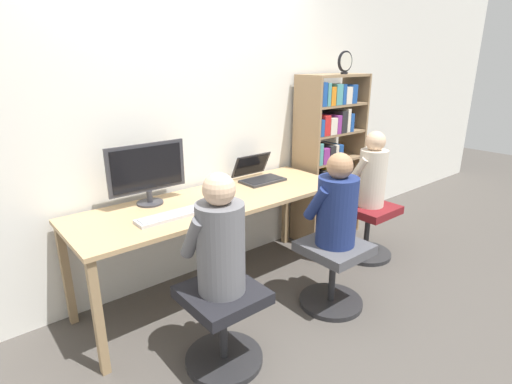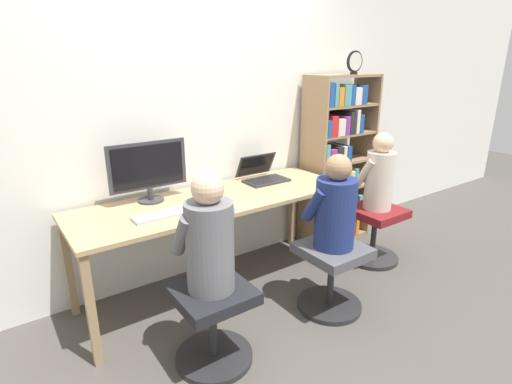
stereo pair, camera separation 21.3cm
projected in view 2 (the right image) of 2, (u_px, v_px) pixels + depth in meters
ground_plane at (243, 309)px, 2.93m from camera, size 14.00×14.00×0.00m
wall_back at (187, 119)px, 3.11m from camera, size 10.00×0.05×2.60m
desk at (216, 207)px, 2.98m from camera, size 2.11×0.70×0.77m
desktop_monitor at (148, 170)px, 2.82m from camera, size 0.57×0.19×0.44m
laptop at (263, 175)px, 3.37m from camera, size 0.36×0.31×0.21m
keyboard at (167, 214)px, 2.62m from camera, size 0.45×0.13×0.03m
computer_mouse_by_keyboard at (207, 204)px, 2.79m from camera, size 0.07×0.11×0.03m
office_chair_left at (213, 318)px, 2.36m from camera, size 0.47×0.47×0.50m
office_chair_right at (331, 272)px, 2.87m from camera, size 0.47×0.47×0.50m
person_at_monitor at (209, 239)px, 2.20m from camera, size 0.33×0.32×0.69m
person_at_laptop at (335, 207)px, 2.72m from camera, size 0.34×0.31×0.66m
bookshelf at (336, 165)px, 3.86m from camera, size 0.71×0.33×1.62m
desk_clock at (355, 62)px, 3.53m from camera, size 0.18×0.03×0.20m
office_chair_side at (374, 230)px, 3.58m from camera, size 0.47×0.47×0.50m
person_near_shelf at (379, 175)px, 3.42m from camera, size 0.30×0.29×0.67m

